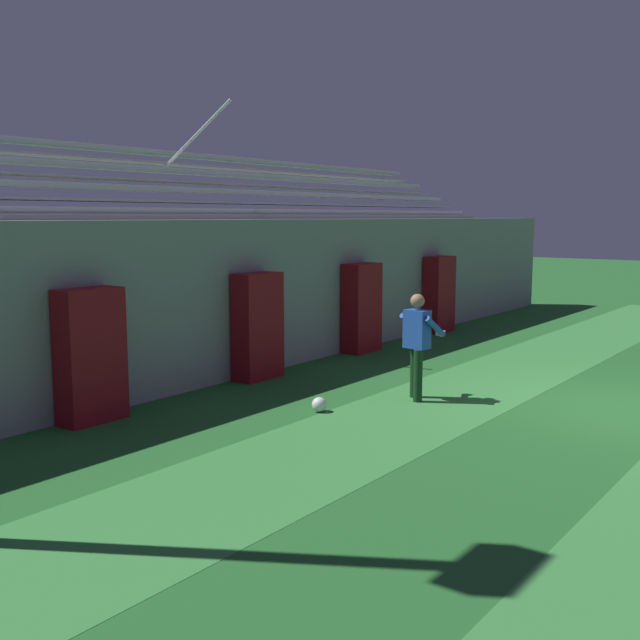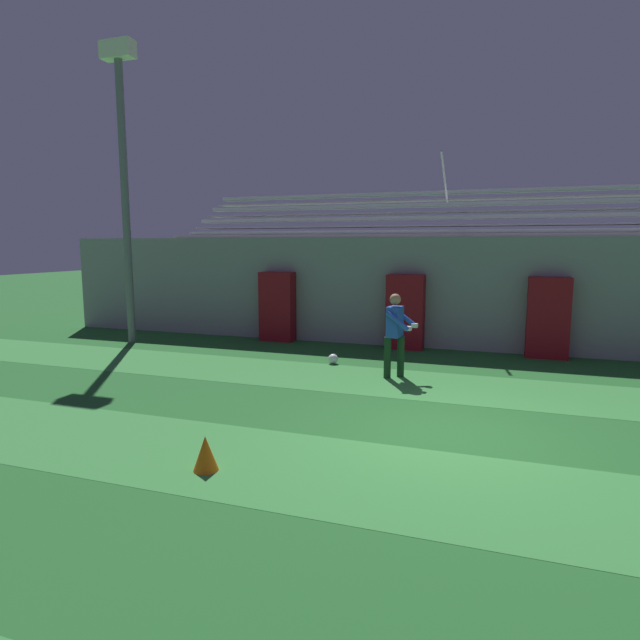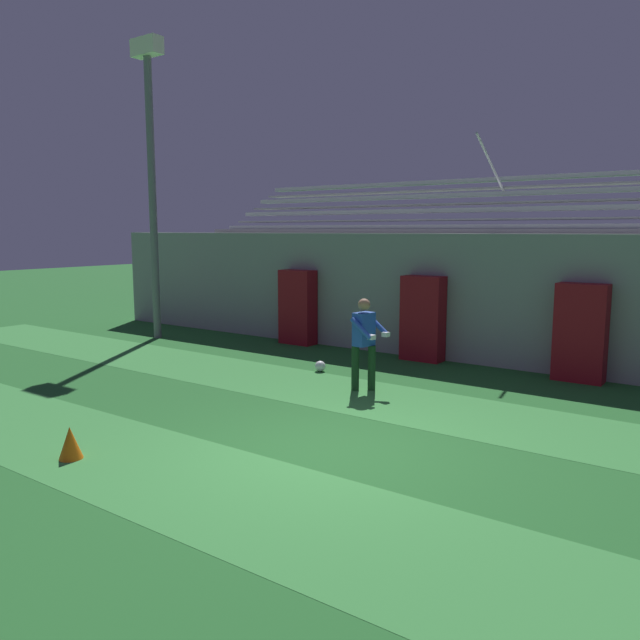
# 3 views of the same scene
# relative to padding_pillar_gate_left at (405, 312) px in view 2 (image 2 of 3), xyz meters

# --- Properties ---
(ground_plane) EXTENTS (80.00, 80.00, 0.00)m
(ground_plane) POSITION_rel_padding_pillar_gate_left_xyz_m (1.66, -5.95, -0.94)
(ground_plane) COLOR #236028
(turf_stripe_mid) EXTENTS (28.00, 2.14, 0.01)m
(turf_stripe_mid) POSITION_rel_padding_pillar_gate_left_xyz_m (1.66, -7.67, -0.94)
(turf_stripe_mid) COLOR #38843D
(turf_stripe_mid) RESTS_ON ground
(turf_stripe_far) EXTENTS (28.00, 2.14, 0.01)m
(turf_stripe_far) POSITION_rel_padding_pillar_gate_left_xyz_m (1.66, -3.38, -0.94)
(turf_stripe_far) COLOR #38843D
(turf_stripe_far) RESTS_ON ground
(back_wall) EXTENTS (24.00, 0.60, 2.80)m
(back_wall) POSITION_rel_padding_pillar_gate_left_xyz_m (1.66, 0.55, 0.46)
(back_wall) COLOR gray
(back_wall) RESTS_ON ground
(padding_pillar_gate_left) EXTENTS (0.93, 0.44, 1.88)m
(padding_pillar_gate_left) POSITION_rel_padding_pillar_gate_left_xyz_m (0.00, 0.00, 0.00)
(padding_pillar_gate_left) COLOR maroon
(padding_pillar_gate_left) RESTS_ON ground
(padding_pillar_gate_right) EXTENTS (0.93, 0.44, 1.88)m
(padding_pillar_gate_right) POSITION_rel_padding_pillar_gate_left_xyz_m (3.31, 0.00, 0.00)
(padding_pillar_gate_right) COLOR maroon
(padding_pillar_gate_right) RESTS_ON ground
(padding_pillar_far_left) EXTENTS (0.93, 0.44, 1.88)m
(padding_pillar_far_left) POSITION_rel_padding_pillar_gate_left_xyz_m (-3.50, 0.00, 0.00)
(padding_pillar_far_left) COLOR maroon
(padding_pillar_far_left) RESTS_ON ground
(bleacher_stand) EXTENTS (18.00, 3.35, 5.03)m
(bleacher_stand) POSITION_rel_padding_pillar_gate_left_xyz_m (1.66, 2.54, 0.56)
(bleacher_stand) COLOR gray
(bleacher_stand) RESTS_ON ground
(floodlight_pole) EXTENTS (0.90, 0.36, 7.69)m
(floodlight_pole) POSITION_rel_padding_pillar_gate_left_xyz_m (-7.14, -1.48, 3.95)
(floodlight_pole) COLOR slate
(floodlight_pole) RESTS_ON ground
(goalkeeper) EXTENTS (0.62, 0.63, 1.67)m
(goalkeeper) POSITION_rel_padding_pillar_gate_left_xyz_m (0.34, -3.01, 0.02)
(goalkeeper) COLOR #143319
(goalkeeper) RESTS_ON ground
(soccer_ball) EXTENTS (0.22, 0.22, 0.22)m
(soccer_ball) POSITION_rel_padding_pillar_gate_left_xyz_m (-1.18, -2.24, -0.83)
(soccer_ball) COLOR white
(soccer_ball) RESTS_ON ground
(traffic_cone) EXTENTS (0.30, 0.30, 0.42)m
(traffic_cone) POSITION_rel_padding_pillar_gate_left_xyz_m (-0.87, -8.09, -0.73)
(traffic_cone) COLOR orange
(traffic_cone) RESTS_ON ground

